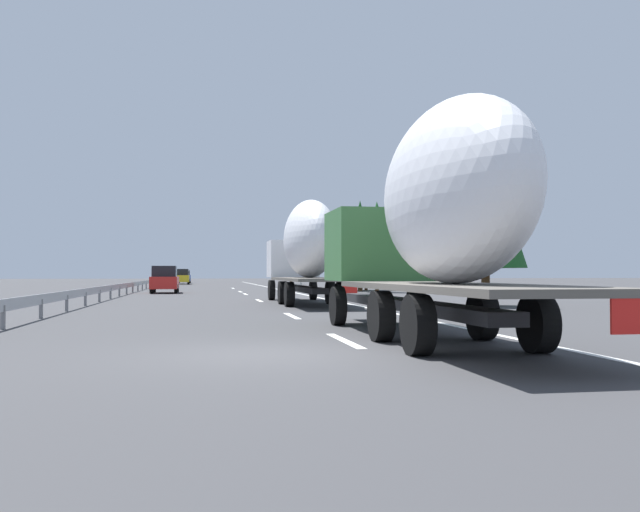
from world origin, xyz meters
name	(u,v)px	position (x,y,z in m)	size (l,w,h in m)	color
ground_plane	(216,292)	(40.00, 0.00, 0.00)	(260.00, 260.00, 0.00)	#38383A
lane_stripe_0	(344,341)	(2.00, -1.80, 0.00)	(3.20, 0.20, 0.01)	white
lane_stripe_1	(292,316)	(10.29, -1.80, 0.00)	(3.20, 0.20, 0.01)	white
lane_stripe_2	(259,301)	(22.98, -1.80, 0.00)	(3.20, 0.20, 0.01)	white
lane_stripe_3	(245,294)	(33.95, -1.80, 0.00)	(3.20, 0.20, 0.01)	white
lane_stripe_4	(240,292)	(39.89, -1.80, 0.00)	(3.20, 0.20, 0.01)	white
lane_stripe_5	(233,288)	(51.95, -1.80, 0.00)	(3.20, 0.20, 0.01)	white
edge_line_right	(281,290)	(45.00, -5.50, 0.00)	(110.00, 0.20, 0.01)	white
truck_lead	(306,248)	(19.04, -3.60, 2.56)	(13.46, 2.55, 4.64)	silver
truck_trailing	(433,216)	(1.62, -3.60, 2.58)	(12.50, 2.55, 4.69)	#387038
car_yellow_coupe	(182,277)	(74.37, 3.45, 0.96)	(4.11, 1.76, 1.93)	gold
car_blue_sedan	(184,277)	(85.37, 3.47, 0.92)	(4.75, 1.78, 1.80)	#28479E
car_red_compact	(165,279)	(37.36, 3.66, 0.96)	(4.57, 1.86, 1.91)	red
road_sign	(301,264)	(41.71, -6.70, 2.16)	(0.10, 0.90, 3.11)	gray
tree_0	(485,202)	(15.30, -10.73, 4.41)	(3.45, 3.45, 7.22)	#472D19
tree_1	(366,238)	(42.59, -12.24, 4.32)	(3.77, 3.77, 6.86)	#472D19
tree_2	(291,253)	(75.38, -10.34, 4.04)	(2.54, 2.54, 6.55)	#472D19
tree_3	(345,252)	(56.17, -13.37, 3.58)	(3.53, 3.53, 5.81)	#472D19
tree_4	(360,234)	(39.90, -11.11, 4.44)	(2.97, 2.97, 7.09)	#472D19
tree_5	(377,233)	(36.39, -11.54, 4.32)	(2.93, 2.93, 6.67)	#472D19
guardrail_median	(138,284)	(43.00, 6.00, 0.58)	(94.00, 0.10, 0.76)	#9EA0A5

